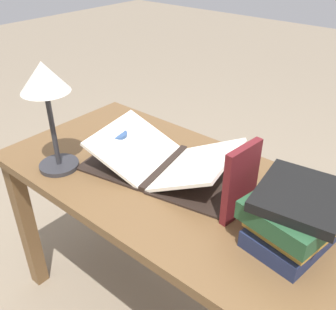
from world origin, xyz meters
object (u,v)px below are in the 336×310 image
object	(u,v)px
reading_lamp	(46,89)
coffee_mug	(117,145)
open_book	(165,161)
book_standing_upright	(241,182)
pencil	(218,151)
book_stack_tall	(296,216)

from	to	relation	value
reading_lamp	coffee_mug	distance (m)	0.34
open_book	coffee_mug	size ratio (longest dim) A/B	6.45
open_book	coffee_mug	distance (m)	0.21
book_standing_upright	pencil	bearing A→B (deg)	-41.58
open_book	book_standing_upright	bearing A→B (deg)	160.85
book_stack_tall	book_standing_upright	size ratio (longest dim) A/B	1.23
coffee_mug	pencil	xyz separation A→B (m)	(-0.28, -0.27, -0.04)
open_book	pencil	bearing A→B (deg)	-120.29
book_standing_upright	pencil	distance (m)	0.39
book_stack_tall	pencil	world-z (taller)	book_stack_tall
book_standing_upright	reading_lamp	size ratio (longest dim) A/B	0.61
open_book	book_stack_tall	xyz separation A→B (m)	(-0.51, 0.05, 0.06)
reading_lamp	pencil	world-z (taller)	reading_lamp
book_stack_tall	open_book	bearing A→B (deg)	-5.50
book_stack_tall	coffee_mug	bearing A→B (deg)	-0.51
book_standing_upright	reading_lamp	xyz separation A→B (m)	(0.64, 0.19, 0.18)
reading_lamp	open_book	bearing A→B (deg)	-142.23
pencil	reading_lamp	bearing A→B (deg)	50.35
reading_lamp	coffee_mug	size ratio (longest dim) A/B	4.10
coffee_mug	reading_lamp	bearing A→B (deg)	61.37
book_stack_tall	coffee_mug	distance (m)	0.71
reading_lamp	book_stack_tall	bearing A→B (deg)	-166.99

